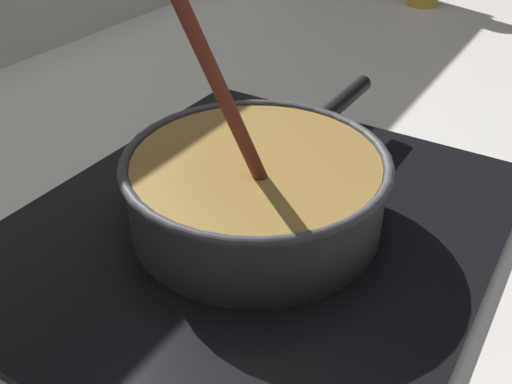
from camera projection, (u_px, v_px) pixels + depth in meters
ground at (381, 284)px, 0.60m from camera, size 2.40×1.60×0.04m
hob_plate at (256, 226)px, 0.64m from camera, size 0.56×0.48×0.01m
burner_ring at (256, 219)px, 0.63m from camera, size 0.20×0.20×0.01m
spare_burner at (325, 153)px, 0.75m from camera, size 0.14×0.14×0.01m
cooking_pan at (257, 187)px, 0.61m from camera, size 0.42×0.28×0.28m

